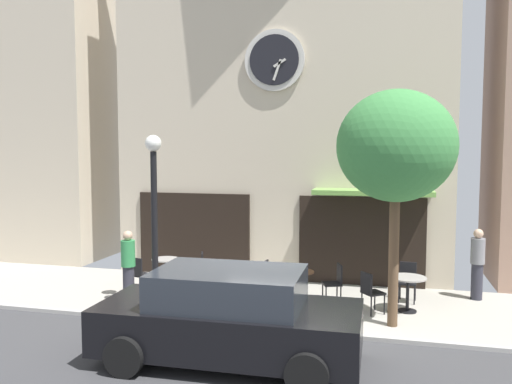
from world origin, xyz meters
TOP-DOWN VIEW (x-y plane):
  - ground_plane at (0.00, -1.44)m, footprint 24.23×11.06m
  - clock_building at (-0.91, 5.23)m, footprint 9.21×3.62m
  - neighbor_building_left at (-9.87, 6.03)m, footprint 6.06×3.93m
  - street_lamp at (-2.98, 0.98)m, footprint 0.36×0.36m
  - street_tree at (2.17, 0.95)m, footprint 2.31×2.08m
  - cafe_table_rightmost at (-3.46, 2.62)m, footprint 0.71×0.71m
  - cafe_table_near_door at (-1.54, 1.42)m, footprint 0.69×0.69m
  - cafe_table_center_right at (0.15, 1.95)m, footprint 0.62×0.62m
  - cafe_table_near_curb at (2.49, 1.97)m, footprint 0.80×0.80m
  - cafe_chair_near_lamp at (-2.60, 2.73)m, footprint 0.51×0.51m
  - cafe_chair_right_end at (-0.64, 2.18)m, footprint 0.44×0.44m
  - cafe_chair_facing_wall at (-3.81, 1.85)m, footprint 0.50×0.50m
  - cafe_chair_mid_row at (0.91, 2.23)m, footprint 0.51×0.51m
  - cafe_chair_facing_street at (2.52, 2.81)m, footprint 0.44×0.44m
  - cafe_chair_curbside at (1.71, 1.61)m, footprint 0.56×0.56m
  - cafe_chair_under_awning at (-2.33, 1.53)m, footprint 0.43×0.43m
  - pedestrian_grey at (4.10, 3.35)m, footprint 0.45×0.45m
  - pedestrian_green at (-3.69, 1.09)m, footprint 0.37×0.37m
  - parked_car_black at (-0.46, -1.58)m, footprint 4.33×2.08m

SIDE VIEW (x-z plane):
  - ground_plane at x=0.00m, z-range -0.09..0.04m
  - cafe_table_center_right at x=0.15m, z-range 0.12..0.88m
  - cafe_table_rightmost at x=-3.46m, z-range 0.15..0.87m
  - cafe_chair_near_lamp at x=-2.60m, z-range 0.08..0.98m
  - cafe_chair_right_end at x=-0.64m, z-range 0.08..0.98m
  - cafe_chair_facing_wall at x=-3.81m, z-range 0.08..0.98m
  - cafe_chair_mid_row at x=0.91m, z-range 0.08..0.98m
  - cafe_chair_facing_street at x=2.52m, z-range 0.08..0.98m
  - cafe_chair_curbside at x=1.71m, z-range 0.08..0.98m
  - cafe_chair_under_awning at x=-2.33m, z-range 0.08..0.98m
  - cafe_table_near_door at x=-1.54m, z-range 0.15..0.92m
  - cafe_table_near_curb at x=2.49m, z-range 0.19..0.96m
  - parked_car_black at x=-0.46m, z-range -0.01..1.54m
  - pedestrian_grey at x=4.10m, z-range 0.03..1.70m
  - pedestrian_green at x=-3.69m, z-range 0.03..1.70m
  - street_lamp at x=-2.98m, z-range 0.03..3.86m
  - street_tree at x=2.17m, z-range 1.22..5.90m
  - clock_building at x=-0.91m, z-range 0.14..11.70m
  - neighbor_building_left at x=-9.87m, z-range 0.00..15.27m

